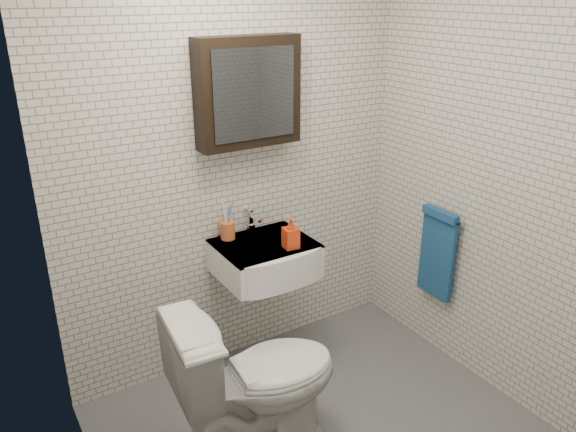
{
  "coord_description": "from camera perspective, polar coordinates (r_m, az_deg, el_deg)",
  "views": [
    {
      "loc": [
        -1.41,
        -1.83,
        2.23
      ],
      "look_at": [
        0.01,
        0.45,
        1.14
      ],
      "focal_mm": 35.0,
      "sensor_mm": 36.0,
      "label": 1
    }
  ],
  "objects": [
    {
      "name": "toothbrush_cup",
      "position": [
        3.33,
        -6.16,
        -1.35
      ],
      "size": [
        0.09,
        0.09,
        0.24
      ],
      "rotation": [
        0.0,
        0.0,
        -0.01
      ],
      "color": "#C05E30",
      "rests_on": "washbasin"
    },
    {
      "name": "room_shell",
      "position": [
        2.43,
        5.4,
        3.69
      ],
      "size": [
        2.22,
        2.02,
        2.51
      ],
      "color": "silver",
      "rests_on": "ground"
    },
    {
      "name": "towel_rail",
      "position": [
        3.61,
        14.96,
        -3.34
      ],
      "size": [
        0.09,
        0.3,
        0.58
      ],
      "color": "silver",
      "rests_on": "room_shell"
    },
    {
      "name": "toilet",
      "position": [
        2.91,
        -3.22,
        -16.21
      ],
      "size": [
        0.87,
        0.54,
        0.85
      ],
      "primitive_type": "imported",
      "rotation": [
        0.0,
        0.0,
        1.49
      ],
      "color": "white",
      "rests_on": "ground"
    },
    {
      "name": "soap_bottle",
      "position": [
        3.18,
        0.28,
        -1.75
      ],
      "size": [
        0.09,
        0.09,
        0.18
      ],
      "primitive_type": "imported",
      "rotation": [
        0.0,
        0.0,
        -0.09
      ],
      "color": "orange",
      "rests_on": "washbasin"
    },
    {
      "name": "mirror_cabinet",
      "position": [
        3.16,
        -4.07,
        12.42
      ],
      "size": [
        0.6,
        0.15,
        0.6
      ],
      "color": "black",
      "rests_on": "room_shell"
    },
    {
      "name": "washbasin",
      "position": [
        3.29,
        -2.04,
        -4.46
      ],
      "size": [
        0.55,
        0.5,
        0.2
      ],
      "color": "white",
      "rests_on": "room_shell"
    },
    {
      "name": "faucet",
      "position": [
        3.38,
        -3.74,
        -0.74
      ],
      "size": [
        0.06,
        0.2,
        0.15
      ],
      "color": "silver",
      "rests_on": "washbasin"
    }
  ]
}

